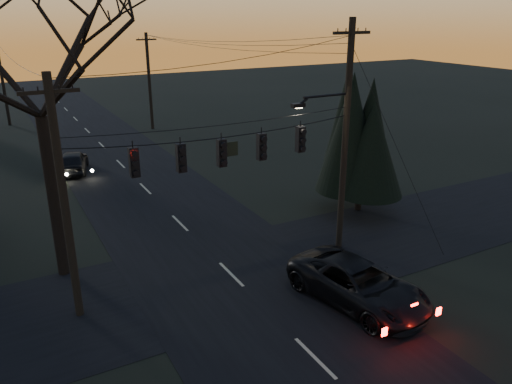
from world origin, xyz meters
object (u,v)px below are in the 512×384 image
utility_pole_right (338,246)px  utility_pole_far_l (10,125)px  utility_pole_left (80,314)px  sedan_oncoming_a (73,162)px  utility_pole_far_r (153,129)px  bare_tree_left (30,43)px  suv_near (358,284)px  evergreen_right (363,134)px

utility_pole_right → utility_pole_far_l: utility_pole_right is taller
utility_pole_left → utility_pole_right: bearing=0.0°
utility_pole_left → sedan_oncoming_a: bearing=81.0°
utility_pole_far_l → sedan_oncoming_a: size_ratio=1.87×
utility_pole_far_r → bare_tree_left: bare_tree_left is taller
bare_tree_left → suv_near: (9.22, -7.53, -8.39)m
utility_pole_right → utility_pole_far_l: bearing=107.7°
bare_tree_left → suv_near: 14.56m
utility_pole_far_l → sedan_oncoming_a: (2.80, -18.41, 0.73)m
utility_pole_right → sedan_oncoming_a: 19.64m
utility_pole_left → bare_tree_left: size_ratio=0.65×
utility_pole_left → sedan_oncoming_a: size_ratio=1.99×
evergreen_right → suv_near: bearing=-129.6°
utility_pole_far_l → evergreen_right: bearing=-65.1°
utility_pole_right → utility_pole_left: utility_pole_right is taller
utility_pole_far_r → utility_pole_far_l: size_ratio=1.06×
suv_near → sedan_oncoming_a: suv_near is taller
suv_near → sedan_oncoming_a: (-6.40, 21.71, -0.05)m
utility_pole_far_r → evergreen_right: size_ratio=1.17×
bare_tree_left → utility_pole_far_r: bearing=64.9°
evergreen_right → sedan_oncoming_a: size_ratio=1.69×
bare_tree_left → sedan_oncoming_a: (2.82, 14.18, -8.43)m
suv_near → utility_pole_left: bearing=145.9°
utility_pole_far_l → suv_near: (9.20, -40.12, 0.77)m
utility_pole_far_l → evergreen_right: (15.22, -32.84, 4.21)m
bare_tree_left → evergreen_right: bare_tree_left is taller
bare_tree_left → utility_pole_far_l: bearing=90.0°
utility_pole_left → suv_near: 10.11m
utility_pole_left → utility_pole_far_l: size_ratio=1.06×
utility_pole_left → suv_near: size_ratio=1.52×
utility_pole_far_r → suv_near: (-2.30, -32.12, 0.77)m
evergreen_right → utility_pole_right: bearing=-139.7°
utility_pole_right → bare_tree_left: (-11.52, 3.41, 9.16)m
utility_pole_right → sedan_oncoming_a: (-8.70, 17.59, 0.73)m
utility_pole_right → utility_pole_far_r: utility_pole_right is taller
utility_pole_left → bare_tree_left: (-0.02, 3.41, 9.16)m
utility_pole_far_r → utility_pole_far_l: (-11.50, 8.00, 0.00)m
bare_tree_left → evergreen_right: bearing=-1.0°
utility_pole_far_r → evergreen_right: 25.47m
evergreen_right → bare_tree_left: bearing=179.0°
utility_pole_left → sedan_oncoming_a: (2.80, 17.59, 0.73)m
utility_pole_far_l → sedan_oncoming_a: bearing=-81.4°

